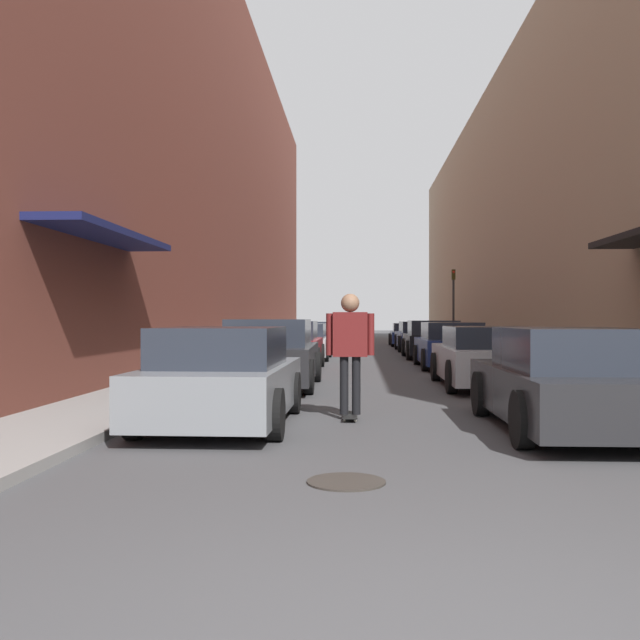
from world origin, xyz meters
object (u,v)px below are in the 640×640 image
parked_car_right_2 (451,346)px  parked_car_right_3 (432,340)px  parked_car_left_4 (312,337)px  manhole_cover (346,482)px  traffic_light (453,299)px  parked_car_left_0 (223,379)px  parked_car_left_2 (288,346)px  parked_car_left_1 (271,355)px  parked_car_right_4 (420,337)px  parked_car_right_0 (567,382)px  parked_car_left_3 (301,342)px  skateboarder (350,342)px  parked_car_right_1 (488,357)px  parked_car_right_5 (409,335)px

parked_car_right_2 → parked_car_right_3: size_ratio=1.04×
parked_car_left_4 → manhole_cover: parked_car_left_4 is taller
manhole_cover → traffic_light: bearing=80.3°
manhole_cover → traffic_light: 26.00m
traffic_light → parked_car_left_0: bearing=-105.2°
parked_car_left_2 → parked_car_left_1: bearing=-88.3°
parked_car_right_2 → parked_car_right_4: parked_car_right_2 is taller
parked_car_right_0 → traffic_light: size_ratio=1.25×
parked_car_left_4 → parked_car_left_0: bearing=-89.7°
parked_car_left_0 → parked_car_left_3: parked_car_left_0 is taller
parked_car_left_1 → parked_car_right_0: parked_car_left_1 is taller
skateboarder → manhole_cover: 4.07m
parked_car_right_1 → parked_car_right_4: bearing=90.0°
parked_car_right_4 → traffic_light: (1.52, 0.48, 1.64)m
parked_car_right_2 → manhole_cover: 14.79m
parked_car_right_4 → parked_car_right_0: bearing=-90.1°
parked_car_left_0 → parked_car_left_1: bearing=89.9°
parked_car_left_4 → parked_car_right_2: size_ratio=0.99×
skateboarder → traffic_light: (4.36, 21.62, 1.16)m
parked_car_left_3 → parked_car_right_4: (4.70, 6.55, 0.03)m
parked_car_left_0 → parked_car_right_1: 7.20m
parked_car_left_1 → parked_car_right_2: parked_car_left_1 is taller
parked_car_left_1 → parked_car_right_4: parked_car_left_1 is taller
parked_car_left_4 → parked_car_right_0: parked_car_right_0 is taller
parked_car_left_2 → parked_car_left_0: bearing=-89.3°
parked_car_right_2 → traffic_light: bearing=82.0°
parked_car_right_0 → parked_car_right_4: parked_car_right_0 is taller
parked_car_left_4 → skateboarder: bearing=-84.7°
parked_car_right_1 → parked_car_right_0: bearing=-90.5°
parked_car_left_4 → parked_car_right_2: bearing=-63.0°
parked_car_left_0 → parked_car_right_3: bearing=74.5°
parked_car_left_4 → parked_car_right_0: (4.60, -20.56, 0.01)m
parked_car_left_0 → parked_car_right_2: (4.51, 11.26, 0.00)m
parked_car_right_5 → manhole_cover: size_ratio=5.80×
traffic_light → parked_car_left_1: bearing=-109.5°
parked_car_left_4 → parked_car_right_3: bearing=-41.5°
parked_car_left_1 → parked_car_right_1: (4.54, 0.35, -0.06)m
parked_car_left_1 → parked_car_right_3: size_ratio=1.05×
parked_car_left_0 → parked_car_right_4: bearing=78.2°
parked_car_left_2 → parked_car_right_3: size_ratio=0.95×
parked_car_left_2 → parked_car_right_0: parked_car_left_2 is taller
parked_car_right_4 → skateboarder: bearing=-97.6°
parked_car_left_3 → parked_car_right_1: size_ratio=0.93×
parked_car_right_2 → traffic_light: traffic_light is taller
parked_car_left_0 → parked_car_right_2: bearing=68.2°
parked_car_left_4 → parked_car_right_0: 21.07m
parked_car_right_1 → parked_car_right_4: size_ratio=1.06×
parked_car_right_4 → skateboarder: size_ratio=2.38×
parked_car_right_5 → skateboarder: (-2.77, -26.67, 0.54)m
parked_car_left_2 → parked_car_left_3: size_ratio=0.93×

